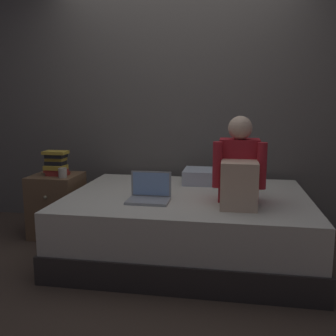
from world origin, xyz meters
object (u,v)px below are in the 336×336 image
object	(u,v)px
nightstand	(57,205)
book_stack	(56,163)
bed	(188,224)
laptop	(149,194)
person_sitting	(239,171)
pillow	(214,177)
mug	(63,173)

from	to	relation	value
nightstand	book_stack	bearing A→B (deg)	-34.19
nightstand	book_stack	xyz separation A→B (m)	(0.02, -0.01, 0.42)
bed	nightstand	distance (m)	1.32
laptop	book_stack	world-z (taller)	book_stack
person_sitting	pillow	bearing A→B (deg)	107.59
book_stack	mug	bearing A→B (deg)	-43.85
book_stack	mug	size ratio (longest dim) A/B	2.57
laptop	mug	size ratio (longest dim) A/B	3.56
pillow	book_stack	size ratio (longest dim) A/B	2.42
book_stack	mug	xyz separation A→B (m)	(0.11, -0.11, -0.07)
person_sitting	book_stack	xyz separation A→B (m)	(-1.69, 0.47, -0.06)
person_sitting	bed	bearing A→B (deg)	150.57
bed	pillow	world-z (taller)	pillow
bed	nightstand	world-z (taller)	nightstand
mug	pillow	bearing A→B (deg)	13.23
nightstand	mug	xyz separation A→B (m)	(0.13, -0.12, 0.34)
pillow	mug	world-z (taller)	mug
nightstand	mug	world-z (taller)	mug
nightstand	person_sitting	distance (m)	1.84
person_sitting	mug	world-z (taller)	person_sitting
person_sitting	book_stack	distance (m)	1.75
laptop	pillow	size ratio (longest dim) A/B	0.57
laptop	pillow	world-z (taller)	laptop
pillow	mug	size ratio (longest dim) A/B	6.22
book_stack	bed	bearing A→B (deg)	-10.50
laptop	pillow	bearing A→B (deg)	57.34
mug	laptop	bearing A→B (deg)	-23.97
bed	pillow	bearing A→B (deg)	66.86
person_sitting	laptop	xyz separation A→B (m)	(-0.68, -0.04, -0.20)
person_sitting	book_stack	world-z (taller)	person_sitting
nightstand	person_sitting	size ratio (longest dim) A/B	0.91
laptop	pillow	distance (m)	0.86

